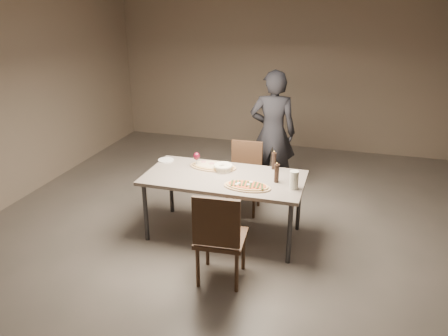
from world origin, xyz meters
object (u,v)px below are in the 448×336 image
(dining_table, at_px, (224,181))
(pepper_mill_left, at_px, (277,173))
(chair_near, at_px, (219,234))
(zucchini_pizza, at_px, (247,186))
(carafe, at_px, (294,180))
(chair_far, at_px, (245,172))
(bread_basket, at_px, (223,167))
(diner, at_px, (273,133))
(ham_pizza, at_px, (213,166))

(dining_table, distance_m, pepper_mill_left, 0.62)
(chair_near, bearing_deg, zucchini_pizza, 77.54)
(dining_table, height_order, zucchini_pizza, zucchini_pizza)
(carafe, relative_size, chair_far, 0.22)
(bread_basket, relative_size, pepper_mill_left, 0.98)
(diner, bearing_deg, pepper_mill_left, 93.98)
(zucchini_pizza, height_order, carafe, carafe)
(zucchini_pizza, bearing_deg, ham_pizza, 130.74)
(zucchini_pizza, bearing_deg, dining_table, 136.64)
(dining_table, relative_size, diner, 1.03)
(bread_basket, height_order, chair_near, chair_near)
(carafe, bearing_deg, chair_near, -125.70)
(bread_basket, distance_m, diner, 1.28)
(chair_near, relative_size, diner, 0.56)
(carafe, bearing_deg, diner, 108.73)
(ham_pizza, bearing_deg, bread_basket, -1.56)
(zucchini_pizza, xyz_separation_m, chair_near, (-0.10, -0.69, -0.22))
(zucchini_pizza, xyz_separation_m, chair_far, (-0.26, 0.98, -0.26))
(chair_far, bearing_deg, carafe, 128.42)
(bread_basket, bearing_deg, dining_table, -70.21)
(carafe, distance_m, diner, 1.59)
(carafe, height_order, chair_far, carafe)
(carafe, bearing_deg, bread_basket, 162.56)
(dining_table, height_order, diner, diner)
(zucchini_pizza, height_order, diner, diner)
(pepper_mill_left, relative_size, chair_near, 0.23)
(ham_pizza, distance_m, chair_near, 1.24)
(zucchini_pizza, bearing_deg, bread_basket, 126.20)
(zucchini_pizza, bearing_deg, chair_near, -106.89)
(pepper_mill_left, distance_m, chair_far, 0.99)
(pepper_mill_left, bearing_deg, carafe, -29.71)
(zucchini_pizza, relative_size, diner, 0.29)
(dining_table, height_order, chair_near, chair_near)
(pepper_mill_left, xyz_separation_m, chair_far, (-0.54, 0.75, -0.35))
(chair_far, distance_m, diner, 0.77)
(zucchini_pizza, distance_m, pepper_mill_left, 0.37)
(pepper_mill_left, bearing_deg, bread_basket, 166.85)
(chair_near, bearing_deg, dining_table, 99.39)
(bread_basket, distance_m, pepper_mill_left, 0.67)
(diner, bearing_deg, chair_near, 79.89)
(pepper_mill_left, distance_m, carafe, 0.24)
(chair_near, xyz_separation_m, chair_far, (-0.16, 1.67, -0.05))
(dining_table, relative_size, bread_basket, 8.07)
(dining_table, relative_size, pepper_mill_left, 7.87)
(carafe, bearing_deg, pepper_mill_left, 150.29)
(chair_far, bearing_deg, pepper_mill_left, 123.45)
(zucchini_pizza, xyz_separation_m, diner, (-0.03, 1.61, 0.11))
(dining_table, bearing_deg, pepper_mill_left, 0.46)
(bread_basket, bearing_deg, chair_near, -75.39)
(diner, bearing_deg, ham_pizza, 58.58)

